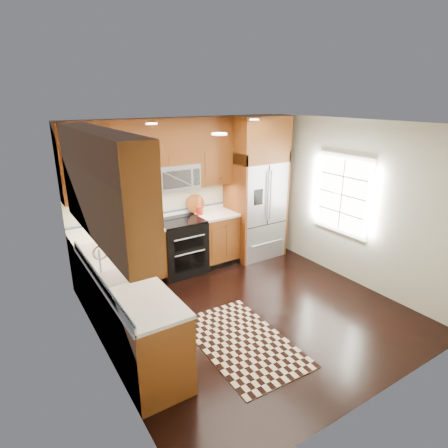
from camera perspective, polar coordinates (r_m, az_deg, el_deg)
ground at (r=5.52m, az=3.93°, el=-13.01°), size 4.00×4.00×0.00m
wall_back at (r=6.60m, az=-6.18°, el=4.62°), size 4.00×0.02×2.60m
wall_left at (r=4.16m, az=-18.52°, el=-4.99°), size 0.02×4.00×2.60m
wall_right at (r=6.32m, az=19.00°, el=3.04°), size 0.02×4.00×2.60m
window at (r=6.40m, az=17.58°, el=4.30°), size 0.04×1.10×1.30m
base_cabinets at (r=5.49m, az=-12.24°, el=-8.24°), size 2.85×3.00×0.90m
countertop at (r=5.44m, az=-11.62°, el=-3.01°), size 2.86×3.01×0.04m
upper_cabinets at (r=5.19m, az=-13.36°, el=8.52°), size 2.85×3.00×1.15m
range at (r=6.47m, az=-6.57°, el=-3.44°), size 0.76×0.67×0.95m
microwave at (r=6.24m, az=-7.52°, el=7.13°), size 0.76×0.40×0.42m
refrigerator at (r=6.96m, az=4.86°, el=5.44°), size 0.98×0.75×2.60m
sink_faucet at (r=4.54m, az=-15.63°, el=-6.88°), size 0.54×0.44×0.37m
rug at (r=4.91m, az=2.80°, el=-17.44°), size 1.07×1.73×0.01m
knife_block at (r=6.00m, az=-14.98°, el=0.18°), size 0.15×0.17×0.28m
utensil_crock at (r=6.56m, az=-3.74°, el=2.34°), size 0.13×0.13×0.32m
cutting_board at (r=6.71m, az=-4.33°, el=1.83°), size 0.36×0.36×0.02m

